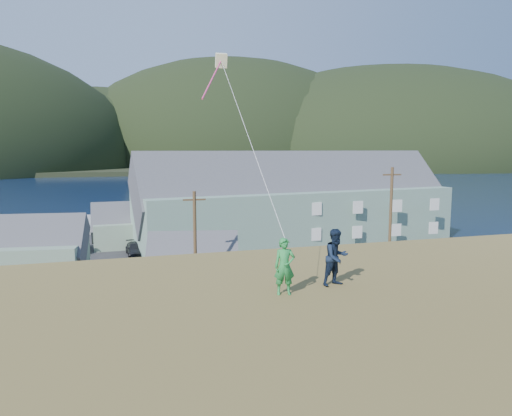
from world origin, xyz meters
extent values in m
plane|color=#0A1638|center=(0.00, 0.00, 0.00)|extent=(900.00, 900.00, 0.00)
cube|color=#4C3D19|center=(0.00, -2.00, 0.05)|extent=(110.00, 8.00, 0.10)
cube|color=#28282B|center=(0.00, 17.00, 0.06)|extent=(72.00, 36.00, 0.12)
cube|color=gray|center=(-6.00, 40.00, 0.45)|extent=(26.00, 14.00, 0.90)
cube|color=black|center=(0.00, 330.00, 1.00)|extent=(900.00, 320.00, 2.00)
ellipsoid|color=black|center=(-20.00, 300.00, 2.00)|extent=(200.00, 180.00, 100.00)
ellipsoid|color=black|center=(70.00, 290.00, 2.00)|extent=(230.00, 207.00, 142.60)
ellipsoid|color=black|center=(180.00, 270.00, 2.00)|extent=(280.00, 252.00, 134.40)
ellipsoid|color=black|center=(300.00, 300.00, 2.00)|extent=(240.00, 216.00, 100.80)
cube|color=gray|center=(15.91, 20.50, 3.36)|extent=(38.85, 15.62, 6.47)
cube|color=#47474C|center=(15.91, 20.50, 8.32)|extent=(39.31, 15.39, 10.50)
cube|color=gray|center=(-12.16, 12.05, 1.72)|extent=(9.67, 7.05, 3.20)
cube|color=#47474C|center=(-12.16, 12.05, 4.12)|extent=(10.14, 6.91, 5.80)
cube|color=silver|center=(1.09, 5.36, 1.46)|extent=(7.50, 5.99, 2.68)
cube|color=#47474C|center=(1.09, 5.36, 3.47)|extent=(7.98, 6.06, 4.75)
cube|color=gray|center=(-3.09, 24.38, 1.56)|extent=(9.14, 5.67, 2.87)
cube|color=#47474C|center=(-3.09, 24.38, 3.80)|extent=(9.64, 5.68, 5.37)
cylinder|color=#47331E|center=(0.73, 1.50, 4.27)|extent=(0.24, 0.24, 8.30)
cylinder|color=#47331E|center=(16.44, 1.50, 5.03)|extent=(0.24, 0.24, 9.81)
imported|color=white|center=(-11.21, 17.40, 0.84)|extent=(2.59, 5.27, 1.44)
imported|color=navy|center=(-0.10, 18.16, 0.77)|extent=(1.72, 3.89, 1.30)
imported|color=maroon|center=(-11.61, 23.99, 0.91)|extent=(3.15, 5.90, 1.58)
imported|color=black|center=(-3.21, 25.49, 0.86)|extent=(2.04, 4.46, 1.48)
imported|color=silver|center=(-9.30, 22.96, 0.90)|extent=(2.72, 5.56, 1.56)
imported|color=black|center=(-3.06, 18.85, 0.81)|extent=(2.36, 4.90, 1.37)
imported|color=#24843B|center=(0.41, -18.33, 8.02)|extent=(0.65, 0.49, 1.63)
imported|color=#121D31|center=(2.21, -17.93, 8.07)|extent=(0.98, 0.85, 1.74)
cube|color=#FBF5BF|center=(0.01, -11.69, 14.85)|extent=(0.47, 0.45, 0.60)
cylinder|color=#E33B79|center=(-0.59, -12.94, 13.95)|extent=(0.06, 0.06, 3.31)
cylinder|color=white|center=(0.21, -15.01, 11.84)|extent=(0.02, 0.02, 8.97)
camera|label=1|loc=(-3.83, -30.23, 11.31)|focal=32.00mm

